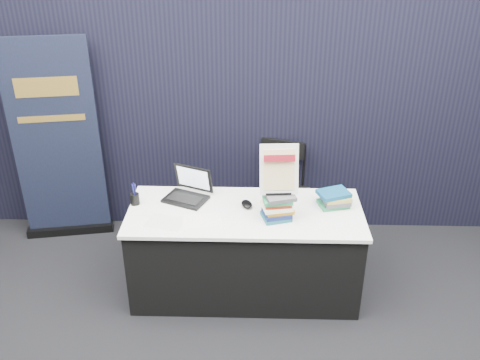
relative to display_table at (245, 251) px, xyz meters
name	(u,v)px	position (x,y,z in m)	size (l,w,h in m)	color
floor	(243,336)	(0.00, -0.55, -0.38)	(8.00, 8.00, 0.00)	black
drape_partition	(248,108)	(0.00, 1.05, 0.82)	(6.00, 0.08, 2.40)	black
display_table	(245,251)	(0.00, 0.00, 0.00)	(1.80, 0.75, 0.75)	black
laptop	(186,191)	(-0.47, 0.19, 0.43)	(0.39, 0.37, 0.25)	black
mouse	(247,204)	(0.01, 0.07, 0.39)	(0.08, 0.13, 0.04)	black
brochure_left	(147,210)	(-0.76, -0.01, 0.38)	(0.26, 0.19, 0.00)	white
brochure_mid	(165,222)	(-0.59, -0.18, 0.38)	(0.27, 0.19, 0.00)	silver
brochure_right	(202,221)	(-0.32, -0.15, 0.38)	(0.28, 0.20, 0.00)	white
pen_cup	(135,199)	(-0.86, 0.08, 0.42)	(0.07, 0.07, 0.09)	black
book_stack_tall	(278,206)	(0.24, -0.09, 0.48)	(0.24, 0.21, 0.20)	#174F5A
book_stack_short	(335,199)	(0.69, 0.10, 0.43)	(0.25, 0.22, 0.12)	#238350
info_sign	(279,170)	(0.24, -0.06, 0.76)	(0.29, 0.15, 0.38)	black
pullup_banner	(59,154)	(-1.69, 0.80, 0.46)	(0.80, 0.24, 1.89)	black
stacking_chair	(282,189)	(0.32, 0.78, 0.14)	(0.53, 0.54, 0.93)	black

